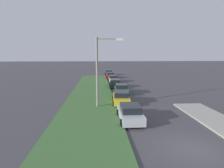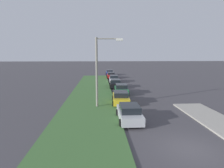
# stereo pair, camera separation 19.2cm
# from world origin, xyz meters

# --- Properties ---
(ground) EXTENTS (300.00, 300.00, 0.00)m
(ground) POSITION_xyz_m (0.00, 0.00, 0.00)
(ground) COLOR #423F44
(grass_median) EXTENTS (60.00, 6.00, 0.12)m
(grass_median) POSITION_xyz_m (10.00, 6.68, 0.06)
(grass_median) COLOR #3D6633
(grass_median) RESTS_ON ground
(parked_car_silver) EXTENTS (4.30, 2.03, 1.47)m
(parked_car_silver) POSITION_xyz_m (5.20, 2.93, 0.72)
(parked_car_silver) COLOR #B2B5BA
(parked_car_silver) RESTS_ON ground
(parked_car_yellow) EXTENTS (4.40, 2.21, 1.47)m
(parked_car_yellow) POSITION_xyz_m (11.09, 3.01, 0.72)
(parked_car_yellow) COLOR gold
(parked_car_yellow) RESTS_ON ground
(parked_car_green) EXTENTS (4.37, 2.15, 1.47)m
(parked_car_green) POSITION_xyz_m (16.50, 2.33, 0.72)
(parked_car_green) COLOR #1E6B38
(parked_car_green) RESTS_ON ground
(parked_car_black) EXTENTS (4.37, 2.16, 1.47)m
(parked_car_black) POSITION_xyz_m (21.84, 2.74, 0.72)
(parked_car_black) COLOR black
(parked_car_black) RESTS_ON ground
(parked_car_white) EXTENTS (4.37, 2.16, 1.47)m
(parked_car_white) POSITION_xyz_m (28.43, 2.54, 0.72)
(parked_car_white) COLOR silver
(parked_car_white) RESTS_ON ground
(parked_car_red) EXTENTS (4.31, 2.04, 1.47)m
(parked_car_red) POSITION_xyz_m (35.19, 2.69, 0.72)
(parked_car_red) COLOR red
(parked_car_red) RESTS_ON ground
(parked_car_blue) EXTENTS (4.30, 2.03, 1.47)m
(parked_car_blue) POSITION_xyz_m (41.93, 2.67, 0.72)
(parked_car_blue) COLOR #23389E
(parked_car_blue) RESTS_ON ground
(streetlight) EXTENTS (0.54, 2.88, 7.50)m
(streetlight) POSITION_xyz_m (9.65, 5.42, 4.39)
(streetlight) COLOR gray
(streetlight) RESTS_ON ground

